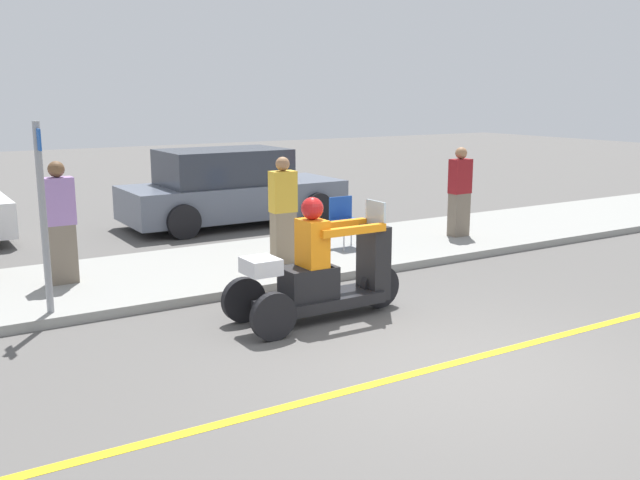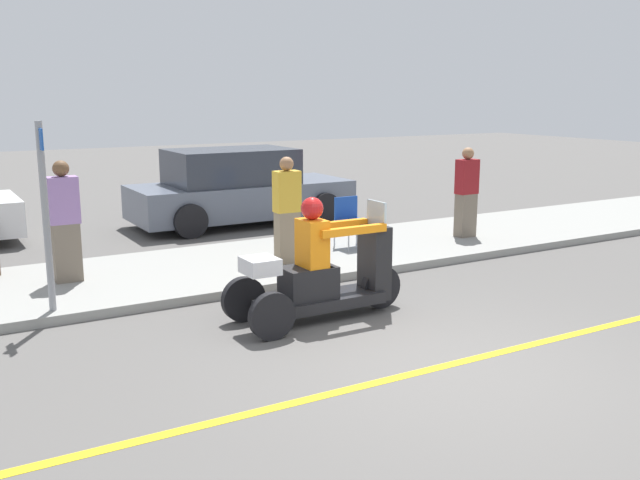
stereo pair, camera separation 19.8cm
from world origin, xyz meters
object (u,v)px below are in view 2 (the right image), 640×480
at_px(spectator_with_child, 287,212).
at_px(spectator_far_back, 65,224).
at_px(motorcycle_trike, 322,276).
at_px(spectator_by_tree, 466,194).
at_px(parked_car_lot_right, 238,189).
at_px(street_sign, 45,210).
at_px(folding_chair_curbside, 350,216).

xyz_separation_m(spectator_with_child, spectator_far_back, (-3.07, 0.54, 0.02)).
bearing_deg(motorcycle_trike, spectator_with_child, 71.93).
relative_size(spectator_by_tree, parked_car_lot_right, 0.36).
relative_size(motorcycle_trike, parked_car_lot_right, 0.50).
bearing_deg(parked_car_lot_right, street_sign, -133.71).
distance_m(folding_chair_curbside, parked_car_lot_right, 3.47).
height_order(motorcycle_trike, spectator_with_child, spectator_with_child).
relative_size(spectator_with_child, folding_chair_curbside, 1.94).
distance_m(spectator_with_child, spectator_by_tree, 3.64).
bearing_deg(spectator_far_back, motorcycle_trike, -50.60).
bearing_deg(street_sign, motorcycle_trike, -29.22).
height_order(parked_car_lot_right, street_sign, street_sign).
xyz_separation_m(spectator_with_child, spectator_by_tree, (3.64, 0.15, -0.01)).
distance_m(spectator_by_tree, street_sign, 7.21).
xyz_separation_m(folding_chair_curbside, street_sign, (-4.91, -1.21, 0.69)).
bearing_deg(spectator_by_tree, motorcycle_trike, -150.95).
bearing_deg(spectator_by_tree, spectator_far_back, 176.64).
xyz_separation_m(spectator_with_child, parked_car_lot_right, (0.94, 3.91, -0.17)).
distance_m(spectator_far_back, street_sign, 1.42).
height_order(spectator_far_back, parked_car_lot_right, spectator_far_back).
distance_m(spectator_with_child, street_sign, 3.60).
xyz_separation_m(spectator_by_tree, folding_chair_curbside, (-2.22, 0.32, -0.25)).
bearing_deg(spectator_by_tree, parked_car_lot_right, 125.68).
bearing_deg(motorcycle_trike, street_sign, 150.78).
bearing_deg(street_sign, spectator_far_back, 71.26).
bearing_deg(folding_chair_curbside, motorcycle_trike, -128.05).
xyz_separation_m(motorcycle_trike, spectator_with_child, (0.74, 2.28, 0.37)).
bearing_deg(parked_car_lot_right, motorcycle_trike, -105.23).
height_order(spectator_by_tree, parked_car_lot_right, spectator_by_tree).
xyz_separation_m(motorcycle_trike, parked_car_lot_right, (1.68, 6.19, 0.20)).
bearing_deg(spectator_far_back, folding_chair_curbside, -0.90).
height_order(folding_chair_curbside, street_sign, street_sign).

